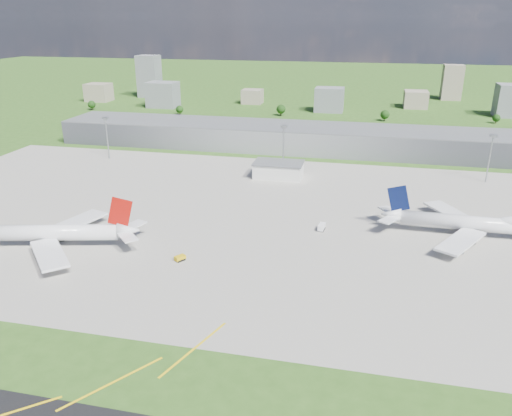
% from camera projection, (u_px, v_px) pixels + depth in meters
% --- Properties ---
extents(ground, '(1400.00, 1400.00, 0.00)m').
position_uv_depth(ground, '(277.00, 153.00, 323.23)').
color(ground, '#2E5319').
rests_on(ground, ground).
extents(apron, '(360.00, 190.00, 0.08)m').
position_uv_depth(apron, '(254.00, 217.00, 221.00)').
color(apron, gray).
rests_on(apron, ground).
extents(terminal, '(300.00, 42.00, 15.00)m').
position_uv_depth(terminal, '(281.00, 137.00, 334.20)').
color(terminal, gray).
rests_on(terminal, ground).
extents(ops_building, '(26.00, 16.00, 8.00)m').
position_uv_depth(ops_building, '(278.00, 170.00, 274.22)').
color(ops_building, silver).
rests_on(ops_building, ground).
extents(mast_west, '(3.50, 2.00, 25.90)m').
position_uv_depth(mast_west, '(106.00, 131.00, 305.29)').
color(mast_west, gray).
rests_on(mast_west, ground).
extents(mast_center, '(3.50, 2.00, 25.90)m').
position_uv_depth(mast_center, '(284.00, 140.00, 282.96)').
color(mast_center, gray).
rests_on(mast_center, ground).
extents(mast_east, '(3.50, 2.00, 25.90)m').
position_uv_depth(mast_east, '(491.00, 150.00, 260.62)').
color(mast_east, gray).
rests_on(mast_east, ground).
extents(airliner_red_twin, '(72.65, 55.71, 20.14)m').
position_uv_depth(airliner_red_twin, '(47.00, 233.00, 191.16)').
color(airliner_red_twin, white).
rests_on(airliner_red_twin, ground).
extents(airliner_blue_quad, '(74.31, 58.41, 19.44)m').
position_uv_depth(airliner_blue_quad, '(480.00, 224.00, 199.64)').
color(airliner_blue_quad, white).
rests_on(airliner_blue_quad, ground).
extents(tug_yellow, '(4.07, 4.47, 1.91)m').
position_uv_depth(tug_yellow, '(180.00, 258.00, 181.06)').
color(tug_yellow, gold).
rests_on(tug_yellow, ground).
extents(van_white_near, '(2.92, 5.42, 2.63)m').
position_uv_depth(van_white_near, '(322.00, 227.00, 206.90)').
color(van_white_near, white).
rests_on(van_white_near, ground).
extents(van_white_far, '(5.18, 3.84, 2.44)m').
position_uv_depth(van_white_far, '(415.00, 220.00, 214.06)').
color(van_white_far, white).
rests_on(van_white_far, ground).
extents(bldg_far_w, '(24.00, 20.00, 18.00)m').
position_uv_depth(bldg_far_w, '(99.00, 92.00, 519.49)').
color(bldg_far_w, gray).
rests_on(bldg_far_w, ground).
extents(bldg_w, '(28.00, 22.00, 24.00)m').
position_uv_depth(bldg_w, '(163.00, 95.00, 483.96)').
color(bldg_w, slate).
rests_on(bldg_w, ground).
extents(bldg_cw, '(20.00, 18.00, 14.00)m').
position_uv_depth(bldg_cw, '(252.00, 96.00, 505.94)').
color(bldg_cw, gray).
rests_on(bldg_cw, ground).
extents(bldg_c, '(26.00, 20.00, 22.00)m').
position_uv_depth(bldg_c, '(329.00, 100.00, 460.94)').
color(bldg_c, slate).
rests_on(bldg_c, ground).
extents(bldg_ce, '(22.00, 24.00, 16.00)m').
position_uv_depth(bldg_ce, '(416.00, 99.00, 482.20)').
color(bldg_ce, gray).
rests_on(bldg_ce, ground).
extents(bldg_tall_w, '(22.00, 20.00, 44.00)m').
position_uv_depth(bldg_tall_w, '(149.00, 76.00, 543.13)').
color(bldg_tall_w, slate).
rests_on(bldg_tall_w, ground).
extents(bldg_tall_e, '(20.00, 18.00, 36.00)m').
position_uv_depth(bldg_tall_e, '(452.00, 82.00, 525.13)').
color(bldg_tall_e, gray).
rests_on(bldg_tall_e, ground).
extents(tree_far_w, '(7.20, 7.20, 8.80)m').
position_uv_depth(tree_far_w, '(92.00, 104.00, 471.27)').
color(tree_far_w, '#382314').
rests_on(tree_far_w, ground).
extents(tree_w, '(6.75, 6.75, 8.25)m').
position_uv_depth(tree_w, '(180.00, 109.00, 448.56)').
color(tree_w, '#382314').
rests_on(tree_w, ground).
extents(tree_c, '(8.10, 8.10, 9.90)m').
position_uv_depth(tree_c, '(281.00, 109.00, 443.59)').
color(tree_c, '#382314').
rests_on(tree_c, ground).
extents(tree_e, '(7.65, 7.65, 9.35)m').
position_uv_depth(tree_e, '(385.00, 115.00, 420.88)').
color(tree_e, '#382314').
rests_on(tree_e, ground).
extents(tree_far_e, '(6.30, 6.30, 7.70)m').
position_uv_depth(tree_far_e, '(496.00, 118.00, 412.07)').
color(tree_far_e, '#382314').
rests_on(tree_far_e, ground).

